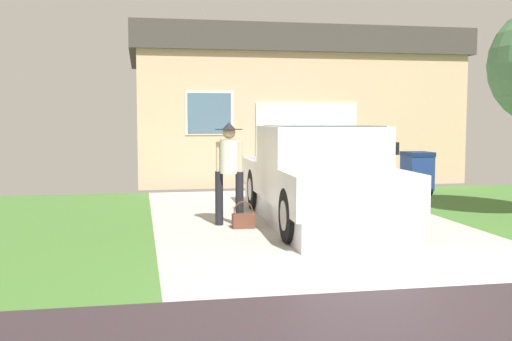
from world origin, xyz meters
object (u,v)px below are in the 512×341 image
object	(u,v)px
pickup_truck	(320,180)
house_with_garage	(282,107)
handbag	(243,220)
person_with_hat	(229,164)
wheeled_trash_bin	(417,171)

from	to	relation	value
pickup_truck	house_with_garage	bearing A→B (deg)	-97.23
handbag	house_with_garage	bearing A→B (deg)	72.82
person_with_hat	wheeled_trash_bin	world-z (taller)	person_with_hat
pickup_truck	handbag	world-z (taller)	pickup_truck
pickup_truck	wheeled_trash_bin	size ratio (longest dim) A/B	5.43
person_with_hat	handbag	world-z (taller)	person_with_hat
person_with_hat	handbag	distance (m)	0.97
pickup_truck	handbag	distance (m)	1.50
handbag	wheeled_trash_bin	size ratio (longest dim) A/B	0.44
pickup_truck	handbag	size ratio (longest dim) A/B	12.33
handbag	pickup_truck	bearing A→B (deg)	6.98
pickup_truck	house_with_garage	xyz separation A→B (m)	(1.40, 8.75, 1.40)
person_with_hat	house_with_garage	bearing A→B (deg)	92.97
person_with_hat	wheeled_trash_bin	size ratio (longest dim) A/B	1.73
house_with_garage	wheeled_trash_bin	distance (m)	5.81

